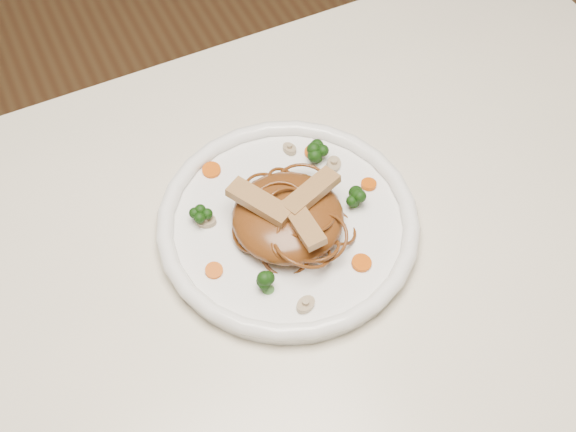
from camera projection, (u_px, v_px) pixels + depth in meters
name	position (u px, v px, depth m)	size (l,w,h in m)	color
table	(282.00, 336.00, 0.92)	(1.20, 0.80, 0.75)	beige
plate	(288.00, 227.00, 0.88)	(0.30, 0.30, 0.02)	white
noodle_mound	(288.00, 217.00, 0.85)	(0.13, 0.13, 0.04)	brown
chicken_a	(311.00, 192.00, 0.84)	(0.07, 0.02, 0.01)	tan
chicken_b	(259.00, 202.00, 0.84)	(0.08, 0.02, 0.01)	tan
chicken_c	(303.00, 222.00, 0.82)	(0.07, 0.02, 0.01)	tan
broccoli_0	(317.00, 151.00, 0.92)	(0.03, 0.03, 0.03)	#143E0C
broccoli_1	(201.00, 214.00, 0.86)	(0.02, 0.02, 0.03)	#143E0C
broccoli_2	(268.00, 283.00, 0.81)	(0.02, 0.02, 0.03)	#143E0C
broccoli_3	(354.00, 196.00, 0.88)	(0.03, 0.03, 0.03)	#143E0C
carrot_0	(312.00, 152.00, 0.93)	(0.02, 0.02, 0.01)	#E65A08
carrot_1	(214.00, 271.00, 0.84)	(0.02, 0.02, 0.01)	#E65A08
carrot_2	(369.00, 184.00, 0.90)	(0.02, 0.02, 0.01)	#E65A08
carrot_3	(211.00, 170.00, 0.92)	(0.02, 0.02, 0.01)	#E65A08
carrot_4	(361.00, 263.00, 0.84)	(0.02, 0.02, 0.01)	#E65A08
mushroom_0	(306.00, 305.00, 0.81)	(0.02, 0.02, 0.01)	beige
mushroom_1	(334.00, 164.00, 0.92)	(0.02, 0.02, 0.01)	beige
mushroom_2	(206.00, 221.00, 0.87)	(0.02, 0.02, 0.01)	beige
mushroom_3	(290.00, 149.00, 0.93)	(0.02, 0.02, 0.01)	beige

